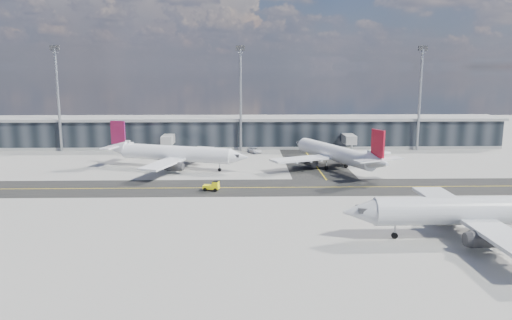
% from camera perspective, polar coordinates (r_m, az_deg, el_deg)
% --- Properties ---
extents(ground, '(300.00, 300.00, 0.00)m').
position_cam_1_polar(ground, '(93.48, -1.90, -3.76)').
color(ground, gray).
rests_on(ground, ground).
extents(taxiway_lanes, '(180.00, 63.00, 0.03)m').
position_cam_1_polar(taxiway_lanes, '(103.95, 0.31, -2.28)').
color(taxiway_lanes, black).
rests_on(taxiway_lanes, ground).
extents(terminal_concourse, '(152.00, 19.80, 8.80)m').
position_cam_1_polar(terminal_concourse, '(146.74, -1.72, 3.12)').
color(terminal_concourse, black).
rests_on(terminal_concourse, ground).
extents(floodlight_masts, '(102.50, 0.70, 28.90)m').
position_cam_1_polar(floodlight_masts, '(138.76, -1.78, 7.47)').
color(floodlight_masts, gray).
rests_on(floodlight_masts, ground).
extents(airliner_af, '(34.89, 30.12, 10.61)m').
position_cam_1_polar(airliner_af, '(116.51, -9.34, 0.74)').
color(airliner_af, white).
rests_on(airliner_af, ground).
extents(airliner_redtail, '(29.94, 34.66, 10.75)m').
position_cam_1_polar(airliner_redtail, '(116.10, 9.10, 0.73)').
color(airliner_redtail, white).
rests_on(airliner_redtail, ground).
extents(airliner_near, '(38.85, 33.06, 11.54)m').
position_cam_1_polar(airliner_near, '(75.32, 24.59, -5.29)').
color(airliner_near, silver).
rests_on(airliner_near, ground).
extents(baggage_tug, '(3.26, 2.16, 1.88)m').
position_cam_1_polar(baggage_tug, '(94.96, -4.98, -2.99)').
color(baggage_tug, '#FEF30D').
rests_on(baggage_tug, ground).
extents(service_van, '(4.46, 5.94, 1.50)m').
position_cam_1_polar(service_van, '(136.44, -0.16, 1.14)').
color(service_van, white).
rests_on(service_van, ground).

